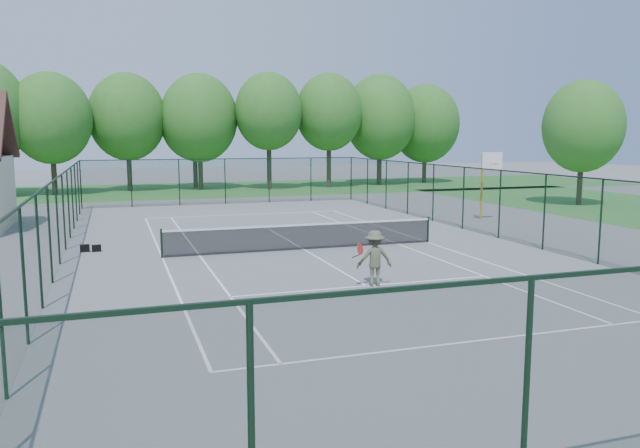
% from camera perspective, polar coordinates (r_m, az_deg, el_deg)
% --- Properties ---
extents(ground, '(140.00, 140.00, 0.00)m').
position_cam_1_polar(ground, '(24.80, -1.46, -2.36)').
color(ground, slate).
rests_on(ground, ground).
extents(grass_far, '(80.00, 16.00, 0.01)m').
position_cam_1_polar(grass_far, '(53.99, -10.82, 3.13)').
color(grass_far, '#3B8335').
rests_on(grass_far, ground).
extents(court_lines, '(11.05, 23.85, 0.01)m').
position_cam_1_polar(court_lines, '(24.80, -1.46, -2.36)').
color(court_lines, white).
rests_on(court_lines, ground).
extents(tennis_net, '(11.08, 0.08, 1.10)m').
position_cam_1_polar(tennis_net, '(24.70, -1.47, -1.05)').
color(tennis_net, black).
rests_on(tennis_net, ground).
extents(fence_enclosure, '(18.05, 36.05, 3.02)m').
position_cam_1_polar(fence_enclosure, '(24.57, -1.48, 1.22)').
color(fence_enclosure, '#14321D').
rests_on(fence_enclosure, ground).
extents(tree_line_far, '(39.40, 6.40, 9.70)m').
position_cam_1_polar(tree_line_far, '(53.83, -10.99, 9.49)').
color(tree_line_far, '#3C2F20').
rests_on(tree_line_far, ground).
extents(basketball_goal, '(1.20, 1.43, 3.65)m').
position_cam_1_polar(basketball_goal, '(34.45, 15.06, 4.58)').
color(basketball_goal, gold).
rests_on(basketball_goal, ground).
extents(tree_side, '(5.12, 5.12, 8.11)m').
position_cam_1_polar(tree_side, '(44.13, 22.91, 8.23)').
color(tree_side, '#3C2F20').
rests_on(tree_side, ground).
extents(sports_bag_a, '(0.36, 0.23, 0.28)m').
position_cam_1_polar(sports_bag_a, '(26.01, -20.70, -2.08)').
color(sports_bag_a, black).
rests_on(sports_bag_a, ground).
extents(sports_bag_b, '(0.36, 0.24, 0.26)m').
position_cam_1_polar(sports_bag_b, '(25.91, -19.76, -2.09)').
color(sports_bag_b, black).
rests_on(sports_bag_b, ground).
extents(tennis_player, '(2.23, 0.92, 1.68)m').
position_cam_1_polar(tennis_player, '(18.82, 5.00, -3.12)').
color(tennis_player, '#51573C').
rests_on(tennis_player, ground).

